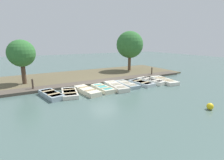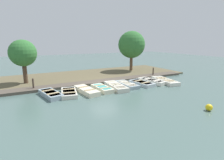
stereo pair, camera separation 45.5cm
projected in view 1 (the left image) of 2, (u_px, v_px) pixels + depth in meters
The scene contains 17 objects.
ground_plane at pixel (103, 86), 16.71m from camera, with size 80.00×80.00×0.00m, color #4C6660.
shore_bank at pixel (85, 76), 20.95m from camera, with size 8.00×24.00×0.15m.
dock_walkway at pixel (98, 82), 17.77m from camera, with size 1.41×21.60×0.24m.
rowboat_0 at pixel (51, 95), 13.44m from camera, with size 2.94×1.59×0.39m.
rowboat_1 at pixel (70, 93), 13.93m from camera, with size 2.82×1.68×0.33m.
rowboat_2 at pixel (87, 91), 14.47m from camera, with size 3.12×1.37×0.40m.
rowboat_3 at pixel (103, 88), 15.18m from camera, with size 2.69×1.17×0.37m.
rowboat_4 at pixel (116, 86), 15.85m from camera, with size 3.33×1.36×0.40m.
rowboat_5 at pixel (127, 84), 16.67m from camera, with size 2.90×1.08×0.34m.
rowboat_6 at pixel (141, 83), 17.18m from camera, with size 2.79×1.52×0.35m.
rowboat_7 at pixel (151, 81), 17.98m from camera, with size 3.12×1.65×0.38m.
rowboat_8 at pixel (164, 80), 18.23m from camera, with size 3.63×1.74×0.37m.
mooring_post_near at pixel (33, 85), 14.84m from camera, with size 0.15×0.15×1.11m.
mooring_post_far at pixel (152, 72), 21.13m from camera, with size 0.15×0.15×1.11m.
buoy at pixel (210, 106), 10.98m from camera, with size 0.42×0.42×0.42m.
park_tree_far_left at pixel (21, 54), 16.36m from camera, with size 2.54×2.54×4.36m.
park_tree_left at pixel (130, 45), 23.86m from camera, with size 3.64×3.64×5.52m.
Camera 1 is at (14.52, -7.16, 4.26)m, focal length 28.00 mm.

